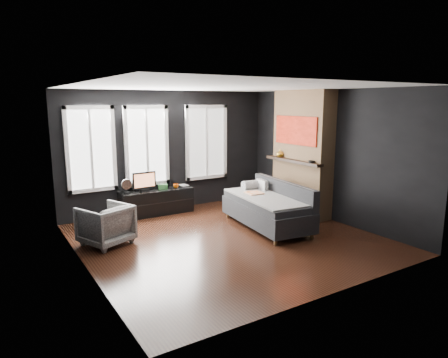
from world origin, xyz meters
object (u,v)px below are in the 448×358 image
sofa (267,205)px  media_console (157,202)px  monitor (144,180)px  mantel_vase (280,153)px  mug (176,185)px  book (180,181)px  armchair (106,223)px

sofa → media_console: 2.53m
media_console → monitor: monitor is taller
media_console → monitor: 0.58m
monitor → media_console: bearing=0.6°
media_console → mantel_vase: mantel_vase is taller
mug → book: size_ratio=0.49×
monitor → book: 0.89m
mug → mantel_vase: (2.07, -1.10, 0.70)m
book → mantel_vase: (1.90, -1.25, 0.64)m
media_console → mug: size_ratio=13.53×
media_console → book: book is taller
armchair → mug: armchair is taller
book → armchair: bearing=-146.3°
sofa → mantel_vase: size_ratio=12.14×
sofa → media_console: sofa is taller
mantel_vase → armchair: bearing=-177.9°
monitor → mug: size_ratio=4.54×
media_console → mantel_vase: bearing=-25.2°
monitor → mantel_vase: mantel_vase is taller
sofa → mug: 2.22m
media_console → mug: 0.56m
mug → book: 0.24m
monitor → mantel_vase: bearing=-25.7°
sofa → mantel_vase: mantel_vase is taller
sofa → media_console: size_ratio=1.31×
sofa → monitor: monitor is taller
armchair → book: size_ratio=3.18×
book → mantel_vase: size_ratio=1.41×
armchair → mantel_vase: bearing=160.2°
monitor → armchair: bearing=-135.5°
armchair → monitor: 1.85m
armchair → monitor: (1.22, 1.32, 0.40)m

